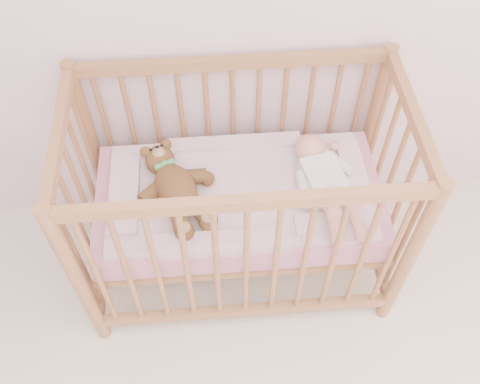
{
  "coord_description": "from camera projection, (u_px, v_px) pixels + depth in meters",
  "views": [
    {
      "loc": [
        -0.15,
        0.24,
        2.36
      ],
      "look_at": [
        -0.04,
        1.55,
        0.62
      ],
      "focal_mm": 40.0,
      "sensor_mm": 36.0,
      "label": 1
    }
  ],
  "objects": [
    {
      "name": "crib",
      "position": [
        239.0,
        200.0,
        2.31
      ],
      "size": [
        1.36,
        0.76,
        1.0
      ],
      "primitive_type": null,
      "color": "#B4734C",
      "rests_on": "floor"
    },
    {
      "name": "mattress",
      "position": [
        239.0,
        202.0,
        2.32
      ],
      "size": [
        1.22,
        0.62,
        0.13
      ],
      "primitive_type": "cube",
      "color": "pink",
      "rests_on": "crib"
    },
    {
      "name": "baby",
      "position": [
        324.0,
        179.0,
        2.21
      ],
      "size": [
        0.39,
        0.63,
        0.14
      ],
      "primitive_type": null,
      "rotation": [
        0.0,
        0.0,
        0.19
      ],
      "color": "white",
      "rests_on": "blanket"
    },
    {
      "name": "blanket",
      "position": [
        239.0,
        191.0,
        2.26
      ],
      "size": [
        1.1,
        0.58,
        0.06
      ],
      "primitive_type": null,
      "color": "pink",
      "rests_on": "mattress"
    },
    {
      "name": "teddy_bear",
      "position": [
        176.0,
        186.0,
        2.17
      ],
      "size": [
        0.52,
        0.6,
        0.14
      ],
      "primitive_type": null,
      "rotation": [
        0.0,
        0.0,
        0.4
      ],
      "color": "brown",
      "rests_on": "blanket"
    }
  ]
}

